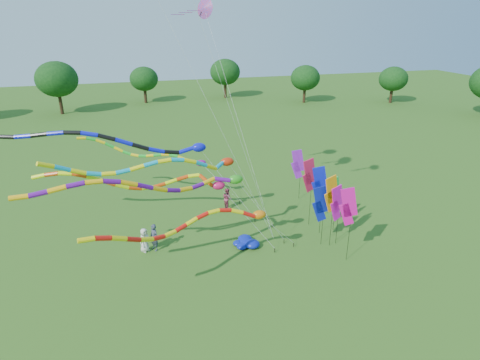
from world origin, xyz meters
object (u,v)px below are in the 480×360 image
object	(u,v)px
person_b	(154,238)
tube_kite_red	(203,223)
tube_kite_orange	(155,182)
blue_nylon_heap	(248,245)
person_c	(227,198)
person_a	(145,240)

from	to	relation	value
person_b	tube_kite_red	bearing A→B (deg)	-2.90
tube_kite_orange	person_b	distance (m)	5.09
blue_nylon_heap	person_c	bearing A→B (deg)	88.67
tube_kite_red	person_a	bearing A→B (deg)	106.46
tube_kite_red	tube_kite_orange	bearing A→B (deg)	116.04
person_b	person_c	world-z (taller)	person_b
blue_nylon_heap	tube_kite_orange	bearing A→B (deg)	-172.79
person_a	person_c	size ratio (longest dim) A/B	0.95
tube_kite_red	blue_nylon_heap	world-z (taller)	tube_kite_red
tube_kite_red	tube_kite_orange	distance (m)	3.53
person_c	tube_kite_red	bearing A→B (deg)	140.35
tube_kite_red	person_a	size ratio (longest dim) A/B	7.43
tube_kite_orange	person_c	bearing A→B (deg)	52.41
person_a	person_b	distance (m)	0.61
person_b	person_c	bearing A→B (deg)	94.76
tube_kite_orange	blue_nylon_heap	bearing A→B (deg)	10.06
person_a	person_c	world-z (taller)	person_c
blue_nylon_heap	person_c	distance (m)	6.05
blue_nylon_heap	tube_kite_red	bearing A→B (deg)	-139.86
blue_nylon_heap	person_b	xyz separation A→B (m)	(-5.86, 1.37, 0.70)
tube_kite_red	person_c	xyz separation A→B (m)	(3.55, 8.89, -2.97)
person_a	person_b	world-z (taller)	person_b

